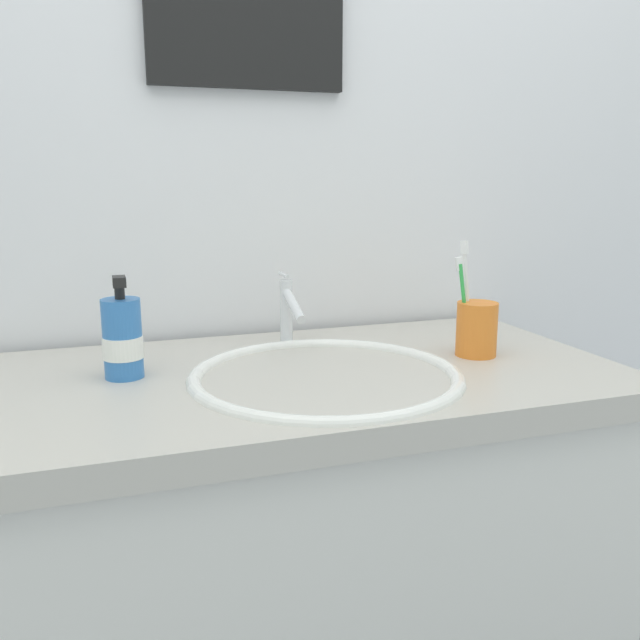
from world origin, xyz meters
TOP-DOWN VIEW (x-y plane):
  - tiled_wall_back at (0.00, 0.33)m, footprint 2.31×0.04m
  - vanity_counter at (0.00, 0.00)m, footprint 1.11×0.58m
  - sink_basin at (0.04, -0.05)m, footprint 0.45×0.45m
  - faucet at (0.04, 0.17)m, footprint 0.02×0.14m
  - toothbrush_cup at (0.35, -0.01)m, footprint 0.07×0.07m
  - toothbrush_white at (0.33, 0.01)m, footprint 0.02×0.03m
  - toothbrush_green at (0.32, -0.00)m, footprint 0.04×0.01m
  - soap_dispenser at (-0.27, 0.05)m, footprint 0.06×0.06m

SIDE VIEW (x-z plane):
  - vanity_counter at x=0.00m, z-range 0.00..0.87m
  - sink_basin at x=0.04m, z-range 0.77..0.88m
  - toothbrush_cup at x=0.35m, z-range 0.87..0.97m
  - soap_dispenser at x=-0.27m, z-range 0.85..1.02m
  - faucet at x=0.04m, z-range 0.87..1.01m
  - toothbrush_green at x=0.32m, z-range 0.88..1.06m
  - toothbrush_white at x=0.33m, z-range 0.89..1.09m
  - tiled_wall_back at x=0.00m, z-range 0.00..2.40m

